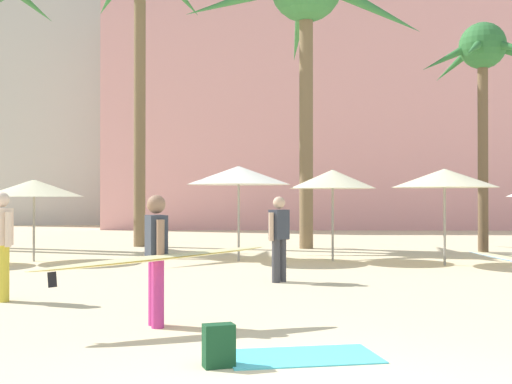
# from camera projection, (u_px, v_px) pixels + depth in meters

# --- Properties ---
(hotel_pink) EXTENTS (24.84, 8.38, 12.93)m
(hotel_pink) POSITION_uv_depth(u_px,v_px,m) (337.00, 113.00, 37.81)
(hotel_pink) COLOR pink
(hotel_pink) RESTS_ON ground
(palm_tree_far_left) EXTENTS (3.86, 3.67, 6.99)m
(palm_tree_far_left) POSITION_uv_depth(u_px,v_px,m) (483.00, 62.00, 20.31)
(palm_tree_far_left) COLOR brown
(palm_tree_far_left) RESTS_ON ground
(palm_tree_right) EXTENTS (7.74, 7.77, 9.76)m
(palm_tree_right) POSITION_uv_depth(u_px,v_px,m) (305.00, 1.00, 21.69)
(palm_tree_right) COLOR brown
(palm_tree_right) RESTS_ON ground
(cafe_umbrella_0) EXTENTS (2.70, 2.70, 2.48)m
(cafe_umbrella_0) POSITION_uv_depth(u_px,v_px,m) (239.00, 175.00, 17.40)
(cafe_umbrella_0) COLOR gray
(cafe_umbrella_0) RESTS_ON ground
(cafe_umbrella_2) EXTENTS (2.58, 2.58, 2.36)m
(cafe_umbrella_2) POSITION_uv_depth(u_px,v_px,m) (445.00, 178.00, 16.34)
(cafe_umbrella_2) COLOR gray
(cafe_umbrella_2) RESTS_ON ground
(cafe_umbrella_3) EXTENTS (2.53, 2.53, 2.12)m
(cafe_umbrella_3) POSITION_uv_depth(u_px,v_px,m) (34.00, 188.00, 17.27)
(cafe_umbrella_3) COLOR gray
(cafe_umbrella_3) RESTS_ON ground
(cafe_umbrella_6) EXTENTS (2.25, 2.25, 2.39)m
(cafe_umbrella_6) POSITION_uv_depth(u_px,v_px,m) (333.00, 179.00, 17.39)
(cafe_umbrella_6) COLOR gray
(cafe_umbrella_6) RESTS_ON ground
(beach_towel) EXTENTS (1.70, 1.15, 0.01)m
(beach_towel) POSITION_uv_depth(u_px,v_px,m) (302.00, 356.00, 6.91)
(beach_towel) COLOR #4CC6D6
(beach_towel) RESTS_ON ground
(backpack) EXTENTS (0.34, 0.31, 0.42)m
(backpack) POSITION_uv_depth(u_px,v_px,m) (218.00, 346.00, 6.51)
(backpack) COLOR #154124
(backpack) RESTS_ON ground
(person_near_right) EXTENTS (2.88, 1.62, 1.69)m
(person_near_right) POSITION_uv_depth(u_px,v_px,m) (154.00, 256.00, 8.40)
(person_near_right) COLOR #B7337F
(person_near_right) RESTS_ON ground
(person_far_left) EXTENTS (0.45, 0.53, 1.68)m
(person_far_left) POSITION_uv_depth(u_px,v_px,m) (279.00, 235.00, 13.04)
(person_far_left) COLOR #3D3D42
(person_far_left) RESTS_ON ground
(person_far_right) EXTENTS (0.49, 0.50, 1.74)m
(person_far_right) POSITION_uv_depth(u_px,v_px,m) (2.00, 241.00, 10.63)
(person_far_right) COLOR gold
(person_far_right) RESTS_ON ground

